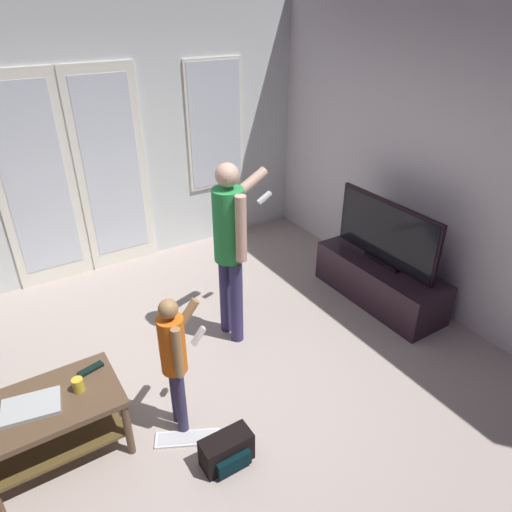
# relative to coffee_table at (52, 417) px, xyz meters

# --- Properties ---
(ground_plane) EXTENTS (5.27, 5.02, 0.02)m
(ground_plane) POSITION_rel_coffee_table_xyz_m (0.86, -0.15, -0.35)
(ground_plane) COLOR #B0A096
(wall_back_with_doors) EXTENTS (5.27, 0.09, 2.92)m
(wall_back_with_doors) POSITION_rel_coffee_table_xyz_m (0.90, 2.32, 1.07)
(wall_back_with_doors) COLOR silver
(wall_back_with_doors) RESTS_ON ground_plane
(wall_right_plain) EXTENTS (0.06, 5.02, 2.89)m
(wall_right_plain) POSITION_rel_coffee_table_xyz_m (3.46, -0.15, 1.10)
(wall_right_plain) COLOR silver
(wall_right_plain) RESTS_ON ground_plane
(coffee_table) EXTENTS (0.86, 0.54, 0.47)m
(coffee_table) POSITION_rel_coffee_table_xyz_m (0.00, 0.00, 0.00)
(coffee_table) COLOR brown
(coffee_table) RESTS_ON ground_plane
(tv_stand) EXTENTS (0.49, 1.34, 0.41)m
(tv_stand) POSITION_rel_coffee_table_xyz_m (3.07, 0.19, -0.14)
(tv_stand) COLOR #2B1B24
(tv_stand) RESTS_ON ground_plane
(flat_screen_tv) EXTENTS (0.08, 1.18, 0.63)m
(flat_screen_tv) POSITION_rel_coffee_table_xyz_m (3.07, 0.19, 0.39)
(flat_screen_tv) COLOR black
(flat_screen_tv) RESTS_ON tv_stand
(person_adult) EXTENTS (0.67, 0.46, 1.58)m
(person_adult) POSITION_rel_coffee_table_xyz_m (1.59, 0.49, 0.61)
(person_adult) COLOR navy
(person_adult) RESTS_ON ground_plane
(person_child) EXTENTS (0.36, 0.29, 1.07)m
(person_child) POSITION_rel_coffee_table_xyz_m (0.77, -0.21, 0.29)
(person_child) COLOR #383455
(person_child) RESTS_ON ground_plane
(backpack) EXTENTS (0.33, 0.20, 0.22)m
(backpack) POSITION_rel_coffee_table_xyz_m (0.89, -0.64, -0.24)
(backpack) COLOR black
(backpack) RESTS_ON ground_plane
(loose_keyboard) EXTENTS (0.45, 0.32, 0.02)m
(loose_keyboard) POSITION_rel_coffee_table_xyz_m (0.75, -0.35, -0.33)
(loose_keyboard) COLOR white
(loose_keyboard) RESTS_ON ground_plane
(laptop_closed) EXTENTS (0.37, 0.28, 0.03)m
(laptop_closed) POSITION_rel_coffee_table_xyz_m (-0.09, -0.01, 0.15)
(laptop_closed) COLOR #B0B5B3
(laptop_closed) RESTS_ON coffee_table
(cup_near_edge) EXTENTS (0.07, 0.07, 0.09)m
(cup_near_edge) POSITION_rel_coffee_table_xyz_m (0.19, -0.01, 0.18)
(cup_near_edge) COLOR gold
(cup_near_edge) RESTS_ON coffee_table
(tv_remote_black) EXTENTS (0.18, 0.09, 0.02)m
(tv_remote_black) POSITION_rel_coffee_table_xyz_m (0.30, 0.13, 0.14)
(tv_remote_black) COLOR black
(tv_remote_black) RESTS_ON coffee_table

